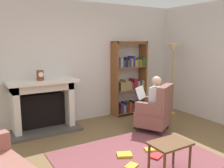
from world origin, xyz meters
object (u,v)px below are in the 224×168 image
fireplace (43,103)px  side_table (170,147)px  seated_reader (151,101)px  armchair_reading (156,111)px  bookshelf (129,80)px  floor_lamp (173,54)px  mantel_clock (40,75)px

fireplace → side_table: 2.78m
fireplace → seated_reader: seated_reader is taller
fireplace → armchair_reading: size_ratio=1.44×
armchair_reading → side_table: bearing=25.1°
armchair_reading → seated_reader: bearing=-90.0°
bookshelf → armchair_reading: 1.37m
armchair_reading → seated_reader: size_ratio=0.85×
bookshelf → seated_reader: (-0.27, -1.18, -0.25)m
fireplace → seated_reader: 2.22m
armchair_reading → floor_lamp: 1.72m
bookshelf → floor_lamp: bearing=-31.6°
mantel_clock → armchair_reading: mantel_clock is taller
armchair_reading → seated_reader: (-0.06, 0.10, 0.20)m
mantel_clock → floor_lamp: 3.19m
floor_lamp → side_table: bearing=-135.1°
bookshelf → mantel_clock: bearing=-176.5°
bookshelf → armchair_reading: bookshelf is taller
armchair_reading → mantel_clock: bearing=-59.8°
mantel_clock → bookshelf: 2.25m
bookshelf → seated_reader: bearing=-102.8°
floor_lamp → mantel_clock: bearing=172.2°
bookshelf → side_table: bearing=-113.4°
armchair_reading → seated_reader: seated_reader is taller
seated_reader → side_table: seated_reader is taller
mantel_clock → side_table: 2.81m
seated_reader → floor_lamp: (1.19, 0.61, 0.89)m
armchair_reading → floor_lamp: size_ratio=0.54×
fireplace → floor_lamp: 3.28m
seated_reader → floor_lamp: floor_lamp is taller
floor_lamp → fireplace: bearing=170.3°
seated_reader → side_table: size_ratio=2.04×
fireplace → seated_reader: size_ratio=1.23×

